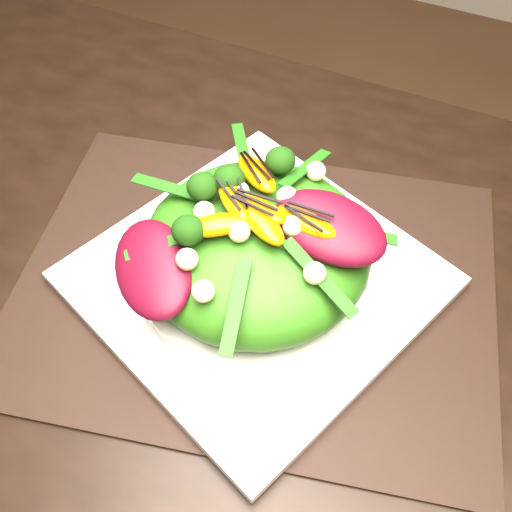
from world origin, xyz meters
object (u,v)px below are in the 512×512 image
at_px(salad_bowl, 256,271).
at_px(orange_segment, 247,195).
at_px(lettuce_mound, 256,248).
at_px(placemat, 256,283).
at_px(plate_base, 256,279).
at_px(dining_table, 32,308).

distance_m(salad_bowl, orange_segment, 0.08).
height_order(salad_bowl, lettuce_mound, lettuce_mound).
relative_size(lettuce_mound, orange_segment, 3.65).
height_order(placemat, lettuce_mound, lettuce_mound).
bearing_deg(salad_bowl, lettuce_mound, 0.00).
bearing_deg(orange_segment, plate_base, -44.35).
bearing_deg(plate_base, placemat, 0.00).
relative_size(dining_table, orange_segment, 28.57).
xyz_separation_m(dining_table, salad_bowl, (0.19, 0.11, 0.04)).
relative_size(dining_table, lettuce_mound, 7.82).
relative_size(dining_table, plate_base, 5.57).
relative_size(plate_base, salad_bowl, 1.33).
xyz_separation_m(placemat, salad_bowl, (0.00, 0.00, 0.02)).
xyz_separation_m(dining_table, lettuce_mound, (0.19, 0.11, 0.08)).
relative_size(plate_base, lettuce_mound, 1.40).
height_order(plate_base, orange_segment, orange_segment).
height_order(plate_base, salad_bowl, salad_bowl).
relative_size(plate_base, orange_segment, 5.13).
bearing_deg(orange_segment, dining_table, -145.55).
xyz_separation_m(salad_bowl, orange_segment, (-0.02, 0.02, 0.08)).
bearing_deg(plate_base, orange_segment, 135.65).
distance_m(dining_table, orange_segment, 0.25).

